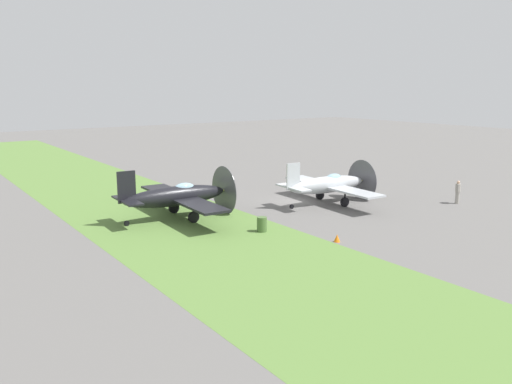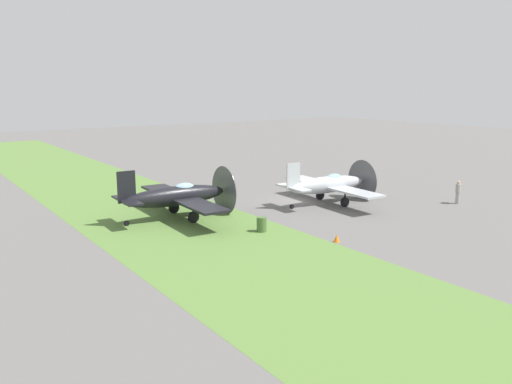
{
  "view_description": "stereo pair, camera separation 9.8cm",
  "coord_description": "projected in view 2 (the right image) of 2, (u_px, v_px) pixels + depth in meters",
  "views": [
    {
      "loc": [
        29.94,
        -25.17,
        8.62
      ],
      "look_at": [
        0.5,
        -4.46,
        1.35
      ],
      "focal_mm": 36.86,
      "sensor_mm": 36.0,
      "label": 1
    },
    {
      "loc": [
        30.0,
        -25.09,
        8.62
      ],
      "look_at": [
        0.5,
        -4.46,
        1.35
      ],
      "focal_mm": 36.86,
      "sensor_mm": 36.0,
      "label": 2
    }
  ],
  "objects": [
    {
      "name": "ground_plane",
      "position": [
        300.0,
        202.0,
        39.89
      ],
      "size": [
        160.0,
        160.0,
        0.0
      ],
      "primitive_type": "plane",
      "color": "#605E5B"
    },
    {
      "name": "grass_verge",
      "position": [
        170.0,
        222.0,
        33.8
      ],
      "size": [
        120.0,
        11.0,
        0.01
      ],
      "primitive_type": "cube",
      "color": "#567A38",
      "rests_on": "ground"
    },
    {
      "name": "airplane_lead",
      "position": [
        329.0,
        185.0,
        38.99
      ],
      "size": [
        9.67,
        7.64,
        3.44
      ],
      "rotation": [
        0.0,
        0.0,
        -0.06
      ],
      "color": "#B2B7BC",
      "rests_on": "ground"
    },
    {
      "name": "airplane_wingman",
      "position": [
        178.0,
        196.0,
        34.55
      ],
      "size": [
        10.19,
        8.08,
        3.64
      ],
      "rotation": [
        0.0,
        0.0,
        -0.04
      ],
      "color": "black",
      "rests_on": "ground"
    },
    {
      "name": "ground_crew_chief",
      "position": [
        458.0,
        192.0,
        39.03
      ],
      "size": [
        0.41,
        0.54,
        1.73
      ],
      "rotation": [
        0.0,
        0.0,
        2.17
      ],
      "color": "#9E998E",
      "rests_on": "ground"
    },
    {
      "name": "fuel_drum",
      "position": [
        262.0,
        224.0,
        31.59
      ],
      "size": [
        0.6,
        0.6,
        0.9
      ],
      "primitive_type": "cylinder",
      "color": "#476633",
      "rests_on": "ground"
    },
    {
      "name": "runway_marker_cone",
      "position": [
        337.0,
        238.0,
        29.53
      ],
      "size": [
        0.36,
        0.36,
        0.44
      ],
      "primitive_type": "cone",
      "color": "orange",
      "rests_on": "ground"
    }
  ]
}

